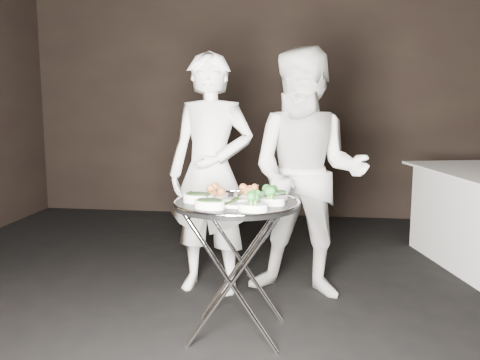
# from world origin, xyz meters

# --- Properties ---
(floor) EXTENTS (6.00, 7.00, 0.05)m
(floor) POSITION_xyz_m (0.00, 0.00, -0.03)
(floor) COLOR black
(floor) RESTS_ON ground
(wall_back) EXTENTS (6.00, 0.05, 3.00)m
(wall_back) POSITION_xyz_m (0.00, 3.52, 1.50)
(wall_back) COLOR black
(wall_back) RESTS_ON floor
(tray_stand) EXTENTS (0.56, 0.47, 0.82)m
(tray_stand) POSITION_xyz_m (0.04, 0.07, 0.46)
(tray_stand) COLOR silver
(tray_stand) RESTS_ON floor
(serving_tray) EXTENTS (0.76, 0.76, 0.04)m
(serving_tray) POSITION_xyz_m (0.04, 0.07, 0.83)
(serving_tray) COLOR black
(serving_tray) RESTS_ON tray_stand
(potato_plate_a) EXTENTS (0.19, 0.19, 0.07)m
(potato_plate_a) POSITION_xyz_m (-0.13, 0.22, 0.87)
(potato_plate_a) COLOR beige
(potato_plate_a) RESTS_ON serving_tray
(potato_plate_b) EXTENTS (0.20, 0.20, 0.07)m
(potato_plate_b) POSITION_xyz_m (0.09, 0.28, 0.87)
(potato_plate_b) COLOR beige
(potato_plate_b) RESTS_ON serving_tray
(greens_bowl) EXTENTS (0.12, 0.12, 0.07)m
(greens_bowl) POSITION_xyz_m (0.28, 0.19, 0.87)
(greens_bowl) COLOR white
(greens_bowl) RESTS_ON serving_tray
(asparagus_plate_a) EXTENTS (0.18, 0.11, 0.03)m
(asparagus_plate_a) POSITION_xyz_m (0.04, 0.09, 0.86)
(asparagus_plate_a) COLOR white
(asparagus_plate_a) RESTS_ON serving_tray
(asparagus_plate_b) EXTENTS (0.20, 0.15, 0.04)m
(asparagus_plate_b) POSITION_xyz_m (0.03, -0.07, 0.86)
(asparagus_plate_b) COLOR white
(asparagus_plate_b) RESTS_ON serving_tray
(spinach_bowl_a) EXTENTS (0.20, 0.15, 0.08)m
(spinach_bowl_a) POSITION_xyz_m (-0.18, 0.02, 0.88)
(spinach_bowl_a) COLOR white
(spinach_bowl_a) RESTS_ON serving_tray
(spinach_bowl_b) EXTENTS (0.20, 0.15, 0.07)m
(spinach_bowl_b) POSITION_xyz_m (-0.08, -0.14, 0.87)
(spinach_bowl_b) COLOR white
(spinach_bowl_b) RESTS_ON serving_tray
(broccoli_bowl_a) EXTENTS (0.18, 0.13, 0.07)m
(broccoli_bowl_a) POSITION_xyz_m (0.25, 0.01, 0.87)
(broccoli_bowl_a) COLOR white
(broccoli_bowl_a) RESTS_ON serving_tray
(broccoli_bowl_b) EXTENTS (0.17, 0.13, 0.07)m
(broccoli_bowl_b) POSITION_xyz_m (0.17, -0.17, 0.87)
(broccoli_bowl_b) COLOR white
(broccoli_bowl_b) RESTS_ON serving_tray
(serving_utensils) EXTENTS (0.59, 0.42, 0.01)m
(serving_utensils) POSITION_xyz_m (0.06, 0.14, 0.89)
(serving_utensils) COLOR silver
(serving_utensils) RESTS_ON serving_tray
(waiter_left) EXTENTS (0.71, 0.52, 1.79)m
(waiter_left) POSITION_xyz_m (-0.26, 0.83, 0.90)
(waiter_left) COLOR silver
(waiter_left) RESTS_ON floor
(waiter_right) EXTENTS (0.98, 0.82, 1.81)m
(waiter_right) POSITION_xyz_m (0.45, 0.82, 0.91)
(waiter_right) COLOR silver
(waiter_right) RESTS_ON floor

